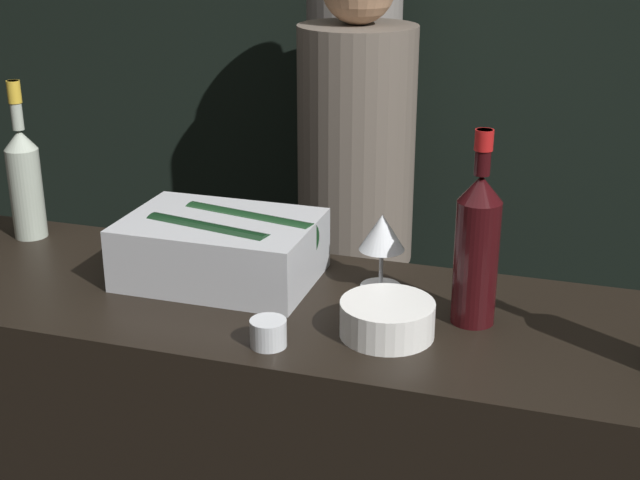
{
  "coord_description": "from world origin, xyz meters",
  "views": [
    {
      "loc": [
        0.46,
        -1.17,
        1.79
      ],
      "look_at": [
        0.0,
        0.28,
        1.21
      ],
      "focal_mm": 50.0,
      "sensor_mm": 36.0,
      "label": 1
    }
  ],
  "objects_px": {
    "red_wine_bottle_tall": "(477,245)",
    "rose_wine_bottle": "(25,178)",
    "person_in_hoodie": "(353,134)",
    "person_blond_tee": "(355,202)",
    "ice_bin_with_bottles": "(222,247)",
    "candle_votive": "(268,333)",
    "wine_glass": "(382,235)",
    "bowl_white": "(387,318)"
  },
  "relations": [
    {
      "from": "wine_glass",
      "to": "rose_wine_bottle",
      "type": "bearing_deg",
      "value": 177.24
    },
    {
      "from": "rose_wine_bottle",
      "to": "person_in_hoodie",
      "type": "height_order",
      "value": "person_in_hoodie"
    },
    {
      "from": "candle_votive",
      "to": "rose_wine_bottle",
      "type": "bearing_deg",
      "value": 154.39
    },
    {
      "from": "bowl_white",
      "to": "person_blond_tee",
      "type": "height_order",
      "value": "person_blond_tee"
    },
    {
      "from": "person_in_hoodie",
      "to": "person_blond_tee",
      "type": "relative_size",
      "value": 1.05
    },
    {
      "from": "candle_votive",
      "to": "person_in_hoodie",
      "type": "height_order",
      "value": "person_in_hoodie"
    },
    {
      "from": "rose_wine_bottle",
      "to": "red_wine_bottle_tall",
      "type": "bearing_deg",
      "value": -7.59
    },
    {
      "from": "wine_glass",
      "to": "person_in_hoodie",
      "type": "distance_m",
      "value": 1.64
    },
    {
      "from": "candle_votive",
      "to": "person_blond_tee",
      "type": "relative_size",
      "value": 0.04
    },
    {
      "from": "ice_bin_with_bottles",
      "to": "person_blond_tee",
      "type": "relative_size",
      "value": 0.22
    },
    {
      "from": "person_in_hoodie",
      "to": "person_blond_tee",
      "type": "xyz_separation_m",
      "value": [
        0.18,
        -0.62,
        -0.05
      ]
    },
    {
      "from": "candle_votive",
      "to": "rose_wine_bottle",
      "type": "height_order",
      "value": "rose_wine_bottle"
    },
    {
      "from": "candle_votive",
      "to": "person_in_hoodie",
      "type": "relative_size",
      "value": 0.04
    },
    {
      "from": "ice_bin_with_bottles",
      "to": "red_wine_bottle_tall",
      "type": "distance_m",
      "value": 0.51
    },
    {
      "from": "ice_bin_with_bottles",
      "to": "candle_votive",
      "type": "height_order",
      "value": "ice_bin_with_bottles"
    },
    {
      "from": "bowl_white",
      "to": "red_wine_bottle_tall",
      "type": "xyz_separation_m",
      "value": [
        0.13,
        0.1,
        0.11
      ]
    },
    {
      "from": "wine_glass",
      "to": "rose_wine_bottle",
      "type": "height_order",
      "value": "rose_wine_bottle"
    },
    {
      "from": "ice_bin_with_bottles",
      "to": "bowl_white",
      "type": "xyz_separation_m",
      "value": [
        0.37,
        -0.14,
        -0.03
      ]
    },
    {
      "from": "bowl_white",
      "to": "rose_wine_bottle",
      "type": "height_order",
      "value": "rose_wine_bottle"
    },
    {
      "from": "ice_bin_with_bottles",
      "to": "red_wine_bottle_tall",
      "type": "height_order",
      "value": "red_wine_bottle_tall"
    },
    {
      "from": "wine_glass",
      "to": "rose_wine_bottle",
      "type": "relative_size",
      "value": 0.43
    },
    {
      "from": "wine_glass",
      "to": "person_in_hoodie",
      "type": "xyz_separation_m",
      "value": [
        -0.49,
        1.55,
        -0.22
      ]
    },
    {
      "from": "rose_wine_bottle",
      "to": "person_blond_tee",
      "type": "relative_size",
      "value": 0.21
    },
    {
      "from": "wine_glass",
      "to": "rose_wine_bottle",
      "type": "xyz_separation_m",
      "value": [
        -0.81,
        0.04,
        0.03
      ]
    },
    {
      "from": "ice_bin_with_bottles",
      "to": "red_wine_bottle_tall",
      "type": "xyz_separation_m",
      "value": [
        0.5,
        -0.04,
        0.08
      ]
    },
    {
      "from": "person_blond_tee",
      "to": "wine_glass",
      "type": "bearing_deg",
      "value": 148.78
    },
    {
      "from": "candle_votive",
      "to": "person_in_hoodie",
      "type": "xyz_separation_m",
      "value": [
        -0.36,
        1.84,
        -0.13
      ]
    },
    {
      "from": "person_in_hoodie",
      "to": "candle_votive",
      "type": "bearing_deg",
      "value": -173.39
    },
    {
      "from": "candle_votive",
      "to": "red_wine_bottle_tall",
      "type": "height_order",
      "value": "red_wine_bottle_tall"
    },
    {
      "from": "ice_bin_with_bottles",
      "to": "person_blond_tee",
      "type": "height_order",
      "value": "person_blond_tee"
    },
    {
      "from": "rose_wine_bottle",
      "to": "person_blond_tee",
      "type": "distance_m",
      "value": 1.07
    },
    {
      "from": "bowl_white",
      "to": "person_in_hoodie",
      "type": "distance_m",
      "value": 1.83
    },
    {
      "from": "bowl_white",
      "to": "rose_wine_bottle",
      "type": "bearing_deg",
      "value": 165.06
    },
    {
      "from": "wine_glass",
      "to": "red_wine_bottle_tall",
      "type": "bearing_deg",
      "value": -26.31
    },
    {
      "from": "rose_wine_bottle",
      "to": "candle_votive",
      "type": "bearing_deg",
      "value": -25.61
    },
    {
      "from": "red_wine_bottle_tall",
      "to": "person_blond_tee",
      "type": "distance_m",
      "value": 1.18
    },
    {
      "from": "red_wine_bottle_tall",
      "to": "rose_wine_bottle",
      "type": "distance_m",
      "value": 1.01
    },
    {
      "from": "wine_glass",
      "to": "candle_votive",
      "type": "bearing_deg",
      "value": -112.76
    },
    {
      "from": "candle_votive",
      "to": "person_blond_tee",
      "type": "distance_m",
      "value": 1.25
    },
    {
      "from": "bowl_white",
      "to": "person_in_hoodie",
      "type": "height_order",
      "value": "person_in_hoodie"
    },
    {
      "from": "ice_bin_with_bottles",
      "to": "candle_votive",
      "type": "bearing_deg",
      "value": -52.28
    },
    {
      "from": "person_blond_tee",
      "to": "rose_wine_bottle",
      "type": "bearing_deg",
      "value": 101.32
    }
  ]
}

